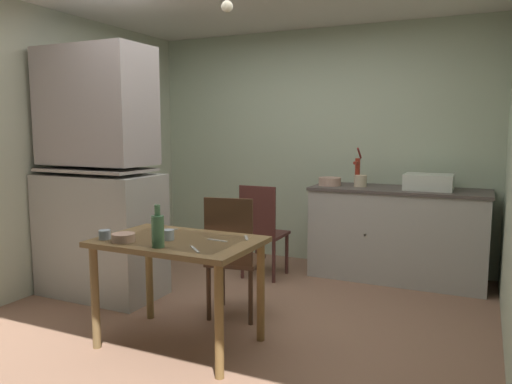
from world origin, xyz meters
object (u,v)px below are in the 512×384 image
object	(u,v)px
mixing_bowl_counter	(330,181)
chair_by_counter	(262,230)
hutch_cabinet	(99,182)
serving_bowl_wide	(123,238)
sink_basin	(429,182)
dining_table	(178,254)
chair_far_side	(233,255)
hand_pump	(357,169)
glass_bottle	(158,230)
teacup_mint	(105,235)

from	to	relation	value
mixing_bowl_counter	chair_by_counter	size ratio (longest dim) A/B	0.24
hutch_cabinet	serving_bowl_wide	bearing A→B (deg)	-40.62
sink_basin	hutch_cabinet	bearing A→B (deg)	-148.53
serving_bowl_wide	dining_table	bearing A→B (deg)	37.30
hutch_cabinet	dining_table	size ratio (longest dim) A/B	2.00
sink_basin	chair_far_side	size ratio (longest dim) A/B	0.45
mixing_bowl_counter	dining_table	bearing A→B (deg)	-101.35
hand_pump	glass_bottle	xyz separation A→B (m)	(-0.67, -2.47, -0.22)
sink_basin	mixing_bowl_counter	size ratio (longest dim) A/B	1.94
mixing_bowl_counter	chair_by_counter	world-z (taller)	mixing_bowl_counter
hutch_cabinet	sink_basin	bearing A→B (deg)	31.47
hutch_cabinet	sink_basin	distance (m)	3.05
chair_by_counter	glass_bottle	size ratio (longest dim) A/B	3.47
hand_pump	mixing_bowl_counter	size ratio (longest dim) A/B	1.72
sink_basin	dining_table	size ratio (longest dim) A/B	0.40
sink_basin	hand_pump	xyz separation A→B (m)	(-0.70, 0.05, 0.09)
serving_bowl_wide	mixing_bowl_counter	bearing A→B (deg)	73.11
sink_basin	dining_table	xyz separation A→B (m)	(-1.38, -2.18, -0.35)
hand_pump	serving_bowl_wide	distance (m)	2.64
hutch_cabinet	mixing_bowl_counter	world-z (taller)	hutch_cabinet
sink_basin	hand_pump	distance (m)	0.71
chair_by_counter	teacup_mint	size ratio (longest dim) A/B	11.82
hutch_cabinet	glass_bottle	bearing A→B (deg)	-33.87
hand_pump	teacup_mint	bearing A→B (deg)	-114.99
hutch_cabinet	serving_bowl_wide	distance (m)	1.25
hutch_cabinet	sink_basin	size ratio (longest dim) A/B	4.95
chair_by_counter	glass_bottle	distance (m)	1.92
hand_pump	chair_far_side	xyz separation A→B (m)	(-0.57, -1.64, -0.57)
chair_by_counter	mixing_bowl_counter	bearing A→B (deg)	42.37
hutch_cabinet	mixing_bowl_counter	bearing A→B (deg)	43.17
chair_far_side	glass_bottle	distance (m)	0.90
dining_table	mixing_bowl_counter	bearing A→B (deg)	78.65
hutch_cabinet	dining_table	xyz separation A→B (m)	(1.22, -0.58, -0.38)
chair_far_side	glass_bottle	size ratio (longest dim) A/B	3.59
mixing_bowl_counter	serving_bowl_wide	distance (m)	2.46
dining_table	chair_by_counter	size ratio (longest dim) A/B	1.16
chair_by_counter	teacup_mint	distance (m)	1.90
dining_table	teacup_mint	world-z (taller)	teacup_mint
sink_basin	dining_table	world-z (taller)	sink_basin
chair_far_side	chair_by_counter	xyz separation A→B (m)	(-0.23, 1.05, -0.02)
sink_basin	teacup_mint	bearing A→B (deg)	-127.49
hutch_cabinet	dining_table	bearing A→B (deg)	-25.59
hutch_cabinet	chair_far_side	distance (m)	1.43
dining_table	serving_bowl_wide	size ratio (longest dim) A/B	7.06
chair_by_counter	teacup_mint	bearing A→B (deg)	-100.27
chair_by_counter	hand_pump	bearing A→B (deg)	36.29
sink_basin	teacup_mint	world-z (taller)	sink_basin
dining_table	chair_far_side	xyz separation A→B (m)	(0.11, 0.58, -0.13)
sink_basin	hand_pump	size ratio (longest dim) A/B	1.13
sink_basin	dining_table	bearing A→B (deg)	-122.47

